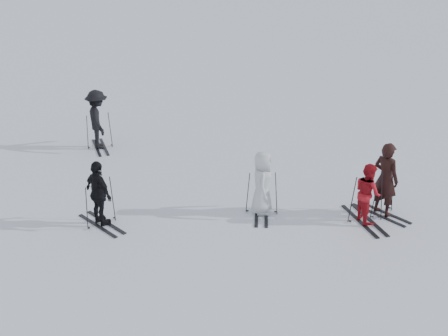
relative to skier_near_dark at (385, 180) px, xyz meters
name	(u,v)px	position (x,y,z in m)	size (l,w,h in m)	color
ground	(248,215)	(-2.78, 2.09, -0.97)	(120.00, 120.00, 0.00)	silver
skier_near_dark	(385,180)	(0.00, 0.00, 0.00)	(0.71, 0.47, 1.95)	black
skier_red	(367,194)	(-0.64, 0.03, -0.20)	(0.75, 0.58, 1.54)	#A1121B
skier_grey	(262,184)	(-2.41, 1.98, -0.13)	(0.82, 0.53, 1.68)	silver
skier_uphill_left	(99,194)	(-5.96, 4.01, -0.13)	(0.99, 0.41, 1.68)	black
skier_uphill_far	(98,120)	(-3.55, 8.82, 0.01)	(1.27, 0.73, 1.96)	black
skis_near_dark	(384,193)	(0.00, 0.00, -0.36)	(0.89, 1.69, 1.23)	black
skis_red	(367,197)	(-0.64, 0.03, -0.30)	(0.97, 1.84, 1.34)	black
skis_grey	(262,192)	(-2.41, 1.98, -0.38)	(0.86, 1.63, 1.19)	black
skis_uphill_left	(100,203)	(-5.96, 4.01, -0.36)	(0.88, 1.67, 1.22)	black
skis_uphill_far	(99,130)	(-3.55, 8.82, -0.36)	(0.89, 1.69, 1.23)	black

